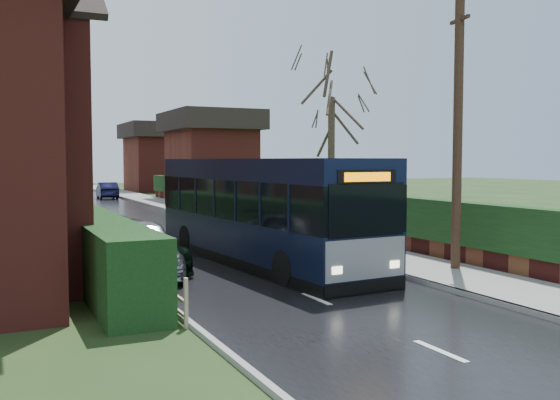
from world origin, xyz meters
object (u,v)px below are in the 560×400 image
bus (261,212)px  telegraph_pole (458,137)px  car_silver (138,247)px  car_green (129,246)px  bus_stop_sign (308,189)px

bus → telegraph_pole: bearing=-46.4°
bus → car_silver: bearing=-178.3°
telegraph_pole → car_green: bearing=165.1°
car_silver → bus: bearing=10.3°
car_silver → telegraph_pole: telegraph_pole is taller
bus → telegraph_pole: (4.00, -3.58, 2.08)m
car_silver → car_green: 0.76m
bus → bus_stop_sign: bus is taller
bus → car_green: 3.81m
bus_stop_sign → telegraph_pole: bearing=-90.2°
car_silver → telegraph_pole: (7.60, -3.18, 2.83)m
car_green → car_silver: bearing=-94.0°
bus → car_silver: 3.70m
bus → telegraph_pole: telegraph_pole is taller
car_green → telegraph_pole: size_ratio=0.66×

